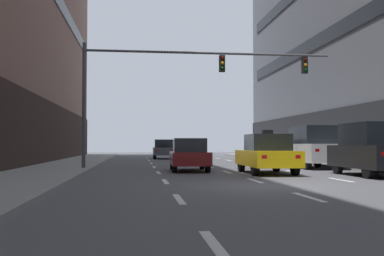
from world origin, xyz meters
The scene contains 31 objects.
ground_plane centered at (0.00, 0.00, 0.00)m, with size 120.00×120.00×0.00m, color #515156.
lane_stripe_l1_s2 centered at (-3.14, -8.00, 0.00)m, with size 0.16×2.00×0.01m, color silver.
lane_stripe_l1_s3 centered at (-3.14, -3.00, 0.00)m, with size 0.16×2.00×0.01m, color silver.
lane_stripe_l1_s4 centered at (-3.14, 2.00, 0.00)m, with size 0.16×2.00×0.01m, color silver.
lane_stripe_l1_s5 centered at (-3.14, 7.00, 0.00)m, with size 0.16×2.00×0.01m, color silver.
lane_stripe_l1_s6 centered at (-3.14, 12.00, 0.00)m, with size 0.16×2.00×0.01m, color silver.
lane_stripe_l1_s7 centered at (-3.14, 17.00, 0.00)m, with size 0.16×2.00×0.01m, color silver.
lane_stripe_l1_s8 centered at (-3.14, 22.00, 0.00)m, with size 0.16×2.00×0.01m, color silver.
lane_stripe_l1_s9 centered at (-3.14, 27.00, 0.00)m, with size 0.16×2.00×0.01m, color silver.
lane_stripe_l1_s10 centered at (-3.14, 32.00, 0.00)m, with size 0.16×2.00×0.01m, color silver.
lane_stripe_l2_s3 centered at (0.00, -3.00, 0.00)m, with size 0.16×2.00×0.01m, color silver.
lane_stripe_l2_s4 centered at (0.00, 2.00, 0.00)m, with size 0.16×2.00×0.01m, color silver.
lane_stripe_l2_s5 centered at (0.00, 7.00, 0.00)m, with size 0.16×2.00×0.01m, color silver.
lane_stripe_l2_s6 centered at (0.00, 12.00, 0.00)m, with size 0.16×2.00×0.01m, color silver.
lane_stripe_l2_s7 centered at (0.00, 17.00, 0.00)m, with size 0.16×2.00×0.01m, color silver.
lane_stripe_l2_s8 centered at (0.00, 22.00, 0.00)m, with size 0.16×2.00×0.01m, color silver.
lane_stripe_l2_s9 centered at (0.00, 27.00, 0.00)m, with size 0.16×2.00×0.01m, color silver.
lane_stripe_l2_s10 centered at (0.00, 32.00, 0.00)m, with size 0.16×2.00×0.01m, color silver.
lane_stripe_l3_s4 centered at (3.14, 2.00, 0.00)m, with size 0.16×2.00×0.01m, color silver.
lane_stripe_l3_s5 centered at (3.14, 7.00, 0.00)m, with size 0.16×2.00×0.01m, color silver.
lane_stripe_l3_s6 centered at (3.14, 12.00, 0.00)m, with size 0.16×2.00×0.01m, color silver.
lane_stripe_l3_s7 centered at (3.14, 17.00, 0.00)m, with size 0.16×2.00×0.01m, color silver.
lane_stripe_l3_s8 centered at (3.14, 22.00, 0.00)m, with size 0.16×2.00×0.01m, color silver.
lane_stripe_l3_s9 centered at (3.14, 27.00, 0.00)m, with size 0.16×2.00×0.01m, color silver.
lane_stripe_l3_s10 centered at (3.14, 32.00, 0.00)m, with size 0.16×2.00×0.01m, color silver.
car_driving_0 centered at (-1.62, 8.12, 0.77)m, with size 1.89×4.21×1.56m.
car_driving_1 centered at (-1.72, 26.82, 0.83)m, with size 1.96×4.54×1.69m.
taxi_driving_2 centered at (1.51, 5.73, 0.84)m, with size 2.04×4.62×1.90m.
car_parked_2 centered at (5.24, 3.75, 1.07)m, with size 1.94×4.46×2.14m.
car_parked_3 centered at (5.24, 9.88, 1.12)m, with size 1.95×4.65×2.25m.
traffic_signal_0 centered at (-2.06, 9.09, 4.73)m, with size 12.56×0.35×6.13m.
Camera 1 is at (-4.13, -13.69, 1.28)m, focal length 42.88 mm.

